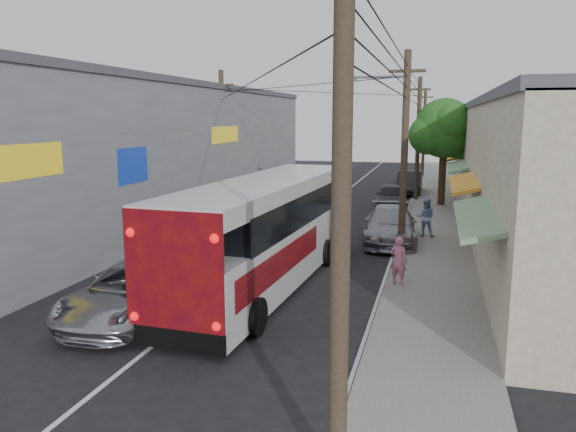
# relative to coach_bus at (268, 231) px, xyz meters

# --- Properties ---
(ground) EXTENTS (120.00, 120.00, 0.00)m
(ground) POSITION_rel_coach_bus_xyz_m (-1.21, -7.59, -1.81)
(ground) COLOR black
(ground) RESTS_ON ground
(sidewalk) EXTENTS (3.00, 80.00, 0.12)m
(sidewalk) POSITION_rel_coach_bus_xyz_m (5.29, 12.41, -1.75)
(sidewalk) COLOR slate
(sidewalk) RESTS_ON ground
(building_right) EXTENTS (7.09, 40.00, 6.25)m
(building_right) POSITION_rel_coach_bus_xyz_m (9.78, 14.41, 1.35)
(building_right) COLOR beige
(building_right) RESTS_ON ground
(building_left) EXTENTS (7.20, 36.00, 7.25)m
(building_left) POSITION_rel_coach_bus_xyz_m (-9.70, 10.40, 1.85)
(building_left) COLOR gray
(building_left) RESTS_ON ground
(utility_poles) EXTENTS (11.80, 45.28, 8.00)m
(utility_poles) POSITION_rel_coach_bus_xyz_m (1.92, 12.73, 2.32)
(utility_poles) COLOR #473828
(utility_poles) RESTS_ON ground
(street_tree) EXTENTS (4.40, 4.00, 6.60)m
(street_tree) POSITION_rel_coach_bus_xyz_m (5.67, 18.42, 2.87)
(street_tree) COLOR #3F2B19
(street_tree) RESTS_ON ground
(coach_bus) EXTENTS (3.34, 12.22, 3.49)m
(coach_bus) POSITION_rel_coach_bus_xyz_m (0.00, 0.00, 0.00)
(coach_bus) COLOR silver
(coach_bus) RESTS_ON ground
(jeepney) EXTENTS (2.54, 5.45, 1.51)m
(jeepney) POSITION_rel_coach_bus_xyz_m (-2.61, -3.93, -1.05)
(jeepney) COLOR #ACACB3
(jeepney) RESTS_ON ground
(parked_suv) EXTENTS (2.61, 5.57, 1.57)m
(parked_suv) POSITION_rel_coach_bus_xyz_m (3.39, 7.34, -1.02)
(parked_suv) COLOR gray
(parked_suv) RESTS_ON ground
(parked_car_mid) EXTENTS (1.88, 4.24, 1.42)m
(parked_car_mid) POSITION_rel_coach_bus_xyz_m (2.59, 17.38, -1.10)
(parked_car_mid) COLOR #222327
(parked_car_mid) RESTS_ON ground
(parked_car_far) EXTENTS (1.73, 4.91, 1.62)m
(parked_car_far) POSITION_rel_coach_bus_xyz_m (3.39, 23.94, -1.00)
(parked_car_far) COLOR black
(parked_car_far) RESTS_ON ground
(pedestrian_near) EXTENTS (0.66, 0.53, 1.57)m
(pedestrian_near) POSITION_rel_coach_bus_xyz_m (4.19, 0.70, -0.90)
(pedestrian_near) COLOR #CB6B8F
(pedestrian_near) RESTS_ON sidewalk
(pedestrian_far) EXTENTS (0.91, 0.75, 1.75)m
(pedestrian_far) POSITION_rel_coach_bus_xyz_m (4.87, 8.55, -0.81)
(pedestrian_far) COLOR #8A9DC9
(pedestrian_far) RESTS_ON sidewalk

